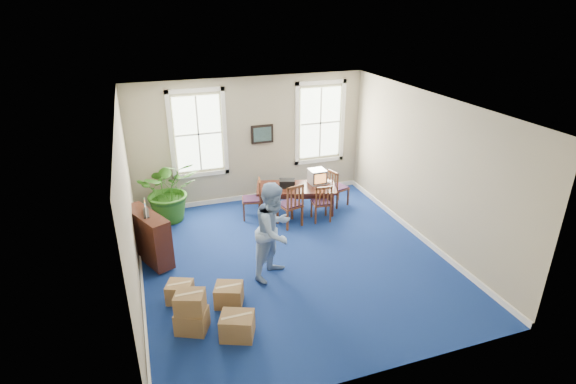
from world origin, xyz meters
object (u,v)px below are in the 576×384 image
object	(u,v)px
credenza	(149,238)
crt_tv	(317,176)
chair_near_left	(290,204)
man	(274,231)
potted_plant	(170,190)
cardboard_boxes	(202,305)
conference_table	(296,199)

from	to	relation	value
credenza	crt_tv	bearing A→B (deg)	-7.50
chair_near_left	man	xyz separation A→B (m)	(-0.95, -1.85, 0.42)
chair_near_left	potted_plant	bearing A→B (deg)	-39.83
crt_tv	chair_near_left	bearing A→B (deg)	-145.30
cardboard_boxes	crt_tv	bearing A→B (deg)	45.70
conference_table	chair_near_left	xyz separation A→B (m)	(-0.40, -0.66, 0.21)
conference_table	man	size ratio (longest dim) A/B	1.02
chair_near_left	credenza	xyz separation A→B (m)	(-3.19, -0.55, -0.02)
chair_near_left	conference_table	bearing A→B (deg)	-136.09
cardboard_boxes	man	bearing A→B (deg)	32.84
crt_tv	potted_plant	world-z (taller)	potted_plant
conference_table	credenza	xyz separation A→B (m)	(-3.59, -1.21, 0.18)
chair_near_left	credenza	bearing A→B (deg)	-5.40
crt_tv	man	xyz separation A→B (m)	(-1.92, -2.55, 0.11)
chair_near_left	potted_plant	xyz separation A→B (m)	(-2.59, 1.19, 0.24)
crt_tv	credenza	distance (m)	4.35
crt_tv	chair_near_left	size ratio (longest dim) A/B	0.40
man	cardboard_boxes	world-z (taller)	man
man	crt_tv	bearing A→B (deg)	13.68
crt_tv	potted_plant	bearing A→B (deg)	170.88
conference_table	credenza	bearing A→B (deg)	-144.36
conference_table	man	bearing A→B (deg)	-101.14
conference_table	credenza	world-z (taller)	credenza
man	credenza	bearing A→B (deg)	110.47
credenza	potted_plant	distance (m)	1.86
conference_table	cardboard_boxes	world-z (taller)	cardboard_boxes
crt_tv	credenza	size ratio (longest dim) A/B	0.33
conference_table	chair_near_left	world-z (taller)	chair_near_left
conference_table	potted_plant	world-z (taller)	potted_plant
conference_table	chair_near_left	distance (m)	0.80
potted_plant	crt_tv	bearing A→B (deg)	-7.80
potted_plant	cardboard_boxes	bearing A→B (deg)	-88.72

